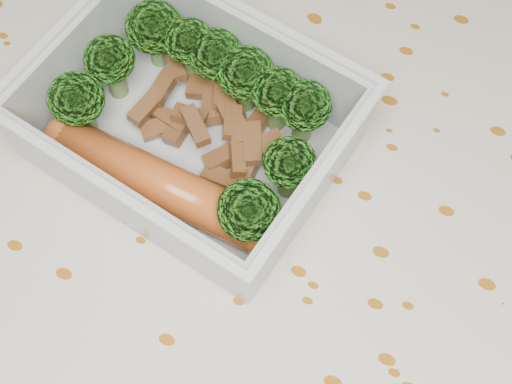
% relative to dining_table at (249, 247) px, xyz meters
% --- Properties ---
extents(dining_table, '(1.40, 0.90, 0.75)m').
position_rel_dining_table_xyz_m(dining_table, '(0.00, 0.00, 0.00)').
color(dining_table, brown).
rests_on(dining_table, ground).
extents(tablecloth, '(1.46, 0.96, 0.19)m').
position_rel_dining_table_xyz_m(tablecloth, '(0.00, 0.00, 0.05)').
color(tablecloth, beige).
rests_on(tablecloth, dining_table).
extents(lunch_container, '(0.19, 0.16, 0.06)m').
position_rel_dining_table_xyz_m(lunch_container, '(-0.04, 0.01, 0.11)').
color(lunch_container, silver).
rests_on(lunch_container, tablecloth).
extents(broccoli_florets, '(0.15, 0.12, 0.05)m').
position_rel_dining_table_xyz_m(broccoli_florets, '(-0.04, 0.03, 0.12)').
color(broccoli_florets, '#608C3F').
rests_on(broccoli_florets, lunch_container).
extents(meat_pile, '(0.09, 0.07, 0.03)m').
position_rel_dining_table_xyz_m(meat_pile, '(-0.03, 0.03, 0.10)').
color(meat_pile, brown).
rests_on(meat_pile, lunch_container).
extents(sausage, '(0.15, 0.04, 0.03)m').
position_rel_dining_table_xyz_m(sausage, '(-0.04, -0.02, 0.11)').
color(sausage, '#BD531E').
rests_on(sausage, lunch_container).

